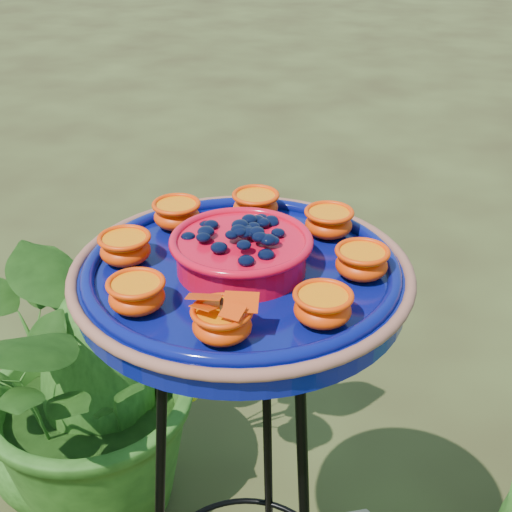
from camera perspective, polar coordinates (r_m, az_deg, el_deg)
name	(u,v)px	position (r m, az deg, el deg)	size (l,w,h in m)	color
tripod_stand	(244,476)	(1.34, -0.98, -17.17)	(0.37, 0.39, 0.97)	black
feeder_dish	(242,270)	(1.07, -1.17, -1.15)	(0.52, 0.52, 0.12)	#070D5C
shrub_back_left	(95,359)	(1.86, -12.77, -8.07)	(0.81, 0.70, 0.90)	#1E4312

